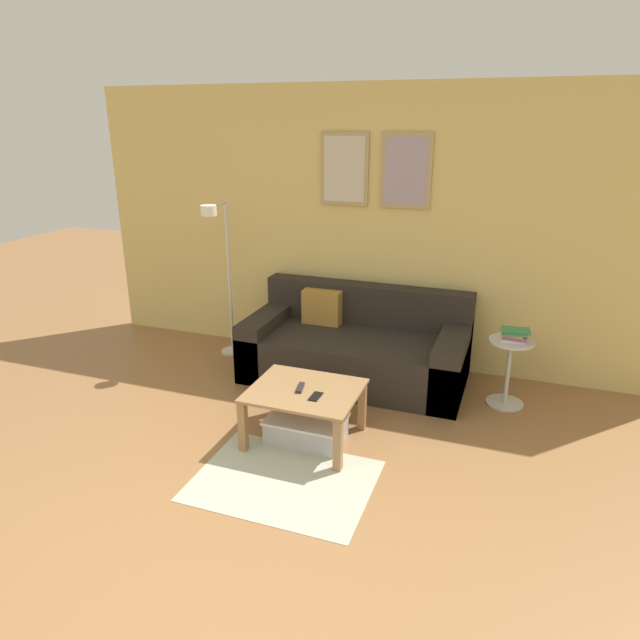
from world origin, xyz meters
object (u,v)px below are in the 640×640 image
Objects in this scene: storage_bin at (306,428)px; remote_control at (300,388)px; couch at (356,348)px; floor_lamp at (222,270)px; side_table at (509,366)px; coffee_table at (304,399)px; book_stack at (514,335)px; cell_phone at (316,396)px.

storage_bin is 3.76× the size of remote_control.
couch is 3.46× the size of storage_bin.
floor_lamp is 2.68× the size of side_table.
coffee_table is 1.39× the size of storage_bin.
side_table is at bearing 38.58° from coffee_table.
couch reaches higher than coffee_table.
book_stack is 1.72m from cell_phone.
cell_phone reaches higher than coffee_table.
storage_bin is 0.34m from cell_phone.
floor_lamp is 6.45× the size of book_stack.
coffee_table is 0.24m from storage_bin.
book_stack is at bearing -27.82° from side_table.
couch is 8.29× the size of book_stack.
cell_phone is at bearing -39.76° from remote_control.
side_table reaches higher than remote_control.
couch is 3.44× the size of side_table.
coffee_table is at bearing -141.86° from book_stack.
book_stack is (1.34, -0.10, 0.34)m from couch.
storage_bin is at bearing -140.88° from side_table.
book_stack is 1.68× the size of cell_phone.
floor_lamp is at bearing 139.53° from cell_phone.
remote_control is (-0.07, -1.18, 0.14)m from couch.
floor_lamp is (-1.30, 1.17, 0.56)m from coffee_table.
coffee_table is 1.77m from book_stack.
couch is 1.28× the size of floor_lamp.
floor_lamp is at bearing 138.08° from storage_bin.
coffee_table is at bearing 152.10° from storage_bin.
coffee_table is at bearing -141.42° from side_table.
floor_lamp is (-1.34, -0.01, 0.62)m from couch.
floor_lamp is 10.14× the size of remote_control.
remote_control is (1.27, -1.17, -0.48)m from floor_lamp.
coffee_table is at bearing -91.88° from couch.
couch is at bearing 175.88° from book_stack.
coffee_table is 0.51× the size of floor_lamp.
coffee_table is at bearing -42.06° from floor_lamp.
side_table is (2.66, -0.08, -0.55)m from floor_lamp.
coffee_table is 5.22× the size of remote_control.
book_stack is at bearing 26.15° from remote_control.
coffee_table is 1.38× the size of side_table.
coffee_table is 3.32× the size of book_stack.
book_stack reaches higher than storage_bin.
storage_bin is 1.94m from floor_lamp.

